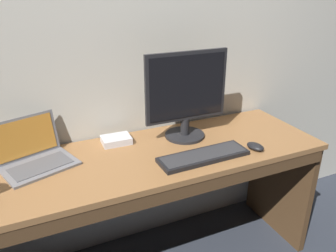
{
  "coord_description": "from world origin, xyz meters",
  "views": [
    {
      "loc": [
        -0.55,
        -1.45,
        1.61
      ],
      "look_at": [
        0.11,
        0.0,
        0.92
      ],
      "focal_mm": 35.92,
      "sensor_mm": 36.0,
      "label": 1
    }
  ],
  "objects_px": {
    "laptop_space_gray": "(34,155)",
    "wired_keyboard": "(203,156)",
    "external_monitor": "(186,96)",
    "external_drive_box": "(116,140)",
    "computer_mouse": "(255,146)"
  },
  "relations": [
    {
      "from": "laptop_space_gray",
      "to": "wired_keyboard",
      "type": "xyz_separation_m",
      "value": [
        0.79,
        -0.29,
        -0.04
      ]
    },
    {
      "from": "external_monitor",
      "to": "external_drive_box",
      "type": "distance_m",
      "value": 0.46
    },
    {
      "from": "external_drive_box",
      "to": "laptop_space_gray",
      "type": "bearing_deg",
      "value": -172.45
    },
    {
      "from": "laptop_space_gray",
      "to": "wired_keyboard",
      "type": "bearing_deg",
      "value": -20.56
    },
    {
      "from": "external_monitor",
      "to": "external_drive_box",
      "type": "height_order",
      "value": "external_monitor"
    },
    {
      "from": "wired_keyboard",
      "to": "external_drive_box",
      "type": "bearing_deg",
      "value": 135.34
    },
    {
      "from": "computer_mouse",
      "to": "wired_keyboard",
      "type": "bearing_deg",
      "value": 160.09
    },
    {
      "from": "external_monitor",
      "to": "wired_keyboard",
      "type": "bearing_deg",
      "value": -96.72
    },
    {
      "from": "external_monitor",
      "to": "computer_mouse",
      "type": "relative_size",
      "value": 4.82
    },
    {
      "from": "laptop_space_gray",
      "to": "computer_mouse",
      "type": "distance_m",
      "value": 1.13
    },
    {
      "from": "external_monitor",
      "to": "computer_mouse",
      "type": "distance_m",
      "value": 0.46
    },
    {
      "from": "external_monitor",
      "to": "external_drive_box",
      "type": "relative_size",
      "value": 3.14
    },
    {
      "from": "computer_mouse",
      "to": "external_drive_box",
      "type": "bearing_deg",
      "value": 135.53
    },
    {
      "from": "laptop_space_gray",
      "to": "computer_mouse",
      "type": "relative_size",
      "value": 3.85
    },
    {
      "from": "wired_keyboard",
      "to": "laptop_space_gray",
      "type": "bearing_deg",
      "value": 159.44
    }
  ]
}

